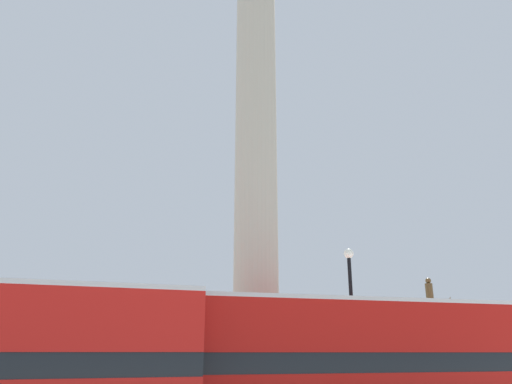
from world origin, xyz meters
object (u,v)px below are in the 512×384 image
at_px(monument_column, 256,176).
at_px(bus_a, 370,362).
at_px(equestrian_statue, 438,371).
at_px(street_lamp, 353,333).

height_order(monument_column, bus_a, monument_column).
height_order(monument_column, equestrian_statue, monument_column).
distance_m(monument_column, equestrian_statue, 12.71).
bearing_deg(equestrian_statue, monument_column, -171.05).
distance_m(bus_a, street_lamp, 2.72).
relative_size(monument_column, bus_a, 2.17).
relative_size(monument_column, street_lamp, 3.84).
bearing_deg(street_lamp, bus_a, -106.21).
xyz_separation_m(monument_column, equestrian_statue, (9.56, 2.24, -8.07)).
distance_m(bus_a, equestrian_statue, 10.20).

